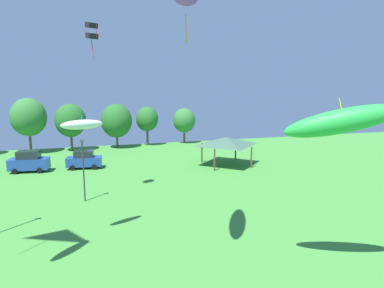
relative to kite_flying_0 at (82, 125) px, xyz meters
The scene contains 12 objects.
kite_flying_0 is the anchor object (origin of this frame).
kite_flying_2 14.91m from the kite_flying_0, 34.79° to the right, with size 5.57×3.84×2.46m.
kite_flying_4 10.58m from the kite_flying_0, 82.63° to the left, with size 1.05×1.08×3.08m.
parked_car_second_from_left 22.42m from the kite_flying_0, 107.29° to the left, with size 4.55×2.48×2.51m.
parked_car_third_from_left 21.39m from the kite_flying_0, 90.72° to the left, with size 4.26×2.35×2.20m.
park_pavilion 24.41m from the kite_flying_0, 45.13° to the left, with size 6.25×6.03×3.60m.
light_post_1 8.99m from the kite_flying_0, 91.45° to the left, with size 0.36×0.20×5.47m.
treeline_tree_1 33.96m from the kite_flying_0, 103.50° to the left, with size 5.12×5.12×8.21m.
treeline_tree_2 33.19m from the kite_flying_0, 93.62° to the left, with size 4.63×4.63×7.27m.
treeline_tree_3 34.23m from the kite_flying_0, 81.79° to the left, with size 4.94×4.94×7.11m.
treeline_tree_4 36.24m from the kite_flying_0, 73.90° to the left, with size 3.72×3.72×6.48m.
treeline_tree_5 38.91m from the kite_flying_0, 64.64° to the left, with size 3.90×3.90×6.13m.
Camera 1 is at (-4.74, 1.50, 9.95)m, focal length 32.00 mm.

